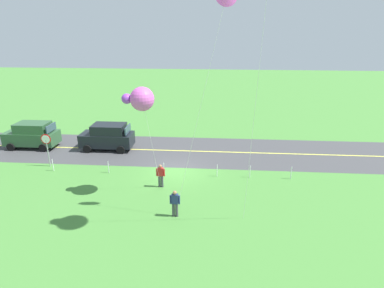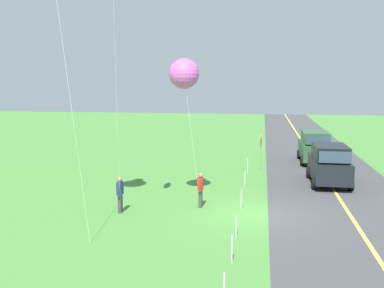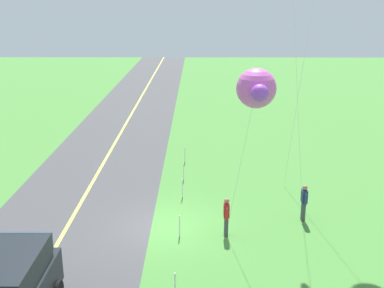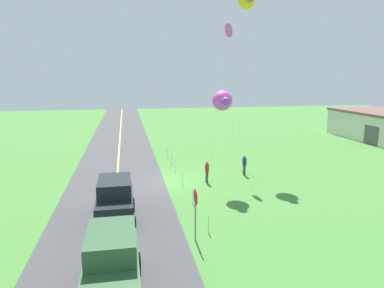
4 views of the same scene
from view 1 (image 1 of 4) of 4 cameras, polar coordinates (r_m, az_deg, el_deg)
ground_plane at (r=23.33m, az=-2.74°, el=-4.96°), size 120.00×120.00×0.10m
asphalt_road at (r=26.96m, az=-1.71°, el=-1.24°), size 120.00×7.00×0.00m
road_centre_stripe at (r=26.96m, az=-1.71°, el=-1.23°), size 120.00×0.16×0.00m
car_suv_foreground at (r=27.87m, az=-15.01°, el=1.31°), size 4.40×2.12×2.24m
car_parked_east_near at (r=30.68m, az=-26.93°, el=1.49°), size 4.40×2.12×2.24m
stop_sign at (r=25.74m, az=-24.82°, el=0.03°), size 0.76×0.08×2.56m
person_adult_near at (r=17.65m, az=-3.11°, el=-10.54°), size 0.58×0.22×1.60m
person_adult_companion at (r=20.77m, az=-5.70°, el=-5.60°), size 0.58×0.22×1.60m
kite_blue_mid at (r=18.41m, az=-9.21°, el=8.05°), size 1.94×1.59×6.78m
fence_post_0 at (r=22.96m, az=17.50°, el=-5.01°), size 0.05×0.05×0.90m
fence_post_1 at (r=22.47m, az=10.44°, el=-4.93°), size 0.05×0.05×0.90m
fence_post_2 at (r=22.33m, az=4.56°, el=-4.80°), size 0.05×0.05×0.90m
fence_post_3 at (r=22.61m, az=-5.13°, el=-4.49°), size 0.05×0.05×0.90m
fence_post_4 at (r=23.59m, az=-14.89°, el=-4.04°), size 0.05×0.05×0.90m
fence_post_5 at (r=25.24m, az=-23.85°, el=-3.52°), size 0.05×0.05×0.90m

